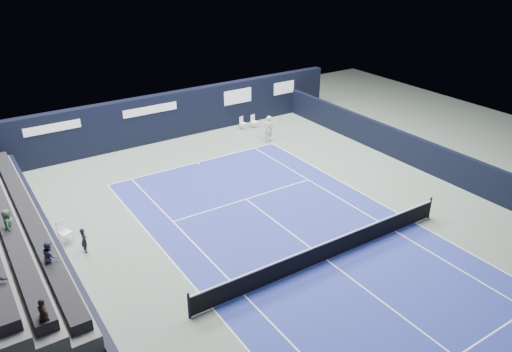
{
  "coord_description": "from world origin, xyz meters",
  "views": [
    {
      "loc": [
        -11.98,
        -12.85,
        12.36
      ],
      "look_at": [
        0.48,
        6.18,
        1.3
      ],
      "focal_mm": 35.0,
      "sensor_mm": 36.0,
      "label": 1
    }
  ],
  "objects": [
    {
      "name": "line_judge",
      "position": [
        -8.3,
        6.21,
        0.58
      ],
      "size": [
        0.29,
        0.43,
        1.16
      ],
      "primitive_type": "imported",
      "rotation": [
        0.0,
        0.0,
        1.54
      ],
      "color": "black",
      "rests_on": "ground"
    },
    {
      "name": "folding_chair_back_b",
      "position": [
        5.33,
        15.35,
        0.5
      ],
      "size": [
        0.49,
        0.48,
        0.88
      ],
      "rotation": [
        0.0,
        0.0,
        0.33
      ],
      "color": "silver",
      "rests_on": "ground"
    },
    {
      "name": "side_barrier_left",
      "position": [
        -9.5,
        5.97,
        0.6
      ],
      "size": [
        0.33,
        22.0,
        1.2
      ],
      "color": "black",
      "rests_on": "ground"
    },
    {
      "name": "court_surface",
      "position": [
        0.0,
        0.0,
        0.0
      ],
      "size": [
        10.97,
        23.77,
        0.01
      ],
      "primitive_type": "cube",
      "color": "navy",
      "rests_on": "ground"
    },
    {
      "name": "tennis_player",
      "position": [
        5.56,
        12.45,
        0.87
      ],
      "size": [
        0.63,
        0.82,
        1.74
      ],
      "color": "silver",
      "rests_on": "ground"
    },
    {
      "name": "ground",
      "position": [
        0.0,
        2.0,
        0.0
      ],
      "size": [
        48.0,
        48.0,
        0.0
      ],
      "primitive_type": "plane",
      "color": "#57685E",
      "rests_on": "ground"
    },
    {
      "name": "back_sponsor_wall",
      "position": [
        0.01,
        16.5,
        1.55
      ],
      "size": [
        26.0,
        0.63,
        3.1
      ],
      "color": "black",
      "rests_on": "ground"
    },
    {
      "name": "folding_chair_back_a",
      "position": [
        6.14,
        15.17,
        0.61
      ],
      "size": [
        0.49,
        0.51,
        0.91
      ],
      "rotation": [
        0.0,
        0.0,
        0.25
      ],
      "color": "white",
      "rests_on": "ground"
    },
    {
      "name": "court_markings",
      "position": [
        0.0,
        0.0,
        0.01
      ],
      "size": [
        11.03,
        23.83,
        0.0
      ],
      "color": "white",
      "rests_on": "court_surface"
    },
    {
      "name": "tennis_net",
      "position": [
        0.0,
        0.0,
        0.51
      ],
      "size": [
        12.9,
        0.1,
        1.1
      ],
      "color": "black",
      "rests_on": "ground"
    },
    {
      "name": "line_judge_chair",
      "position": [
        -8.85,
        7.48,
        0.61
      ],
      "size": [
        0.62,
        0.61,
        1.08
      ],
      "rotation": [
        0.0,
        0.0,
        0.43
      ],
      "color": "white",
      "rests_on": "ground"
    },
    {
      "name": "enclosure_wall_right",
      "position": [
        10.5,
        6.0,
        0.9
      ],
      "size": [
        0.3,
        22.0,
        1.8
      ],
      "primitive_type": "cube",
      "color": "black",
      "rests_on": "ground"
    }
  ]
}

